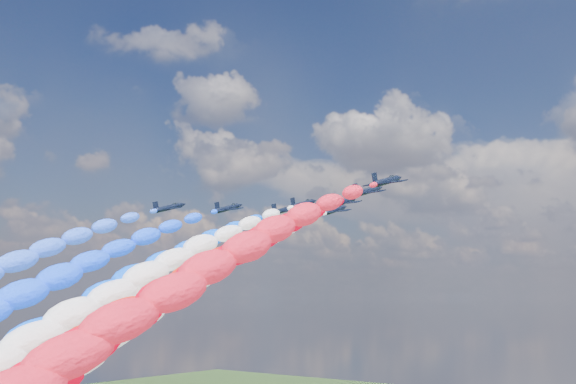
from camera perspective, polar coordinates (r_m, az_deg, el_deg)
The scene contains 15 objects.
jet_0 at distance 168.93m, azimuth -9.48°, elevation -1.24°, with size 8.13×10.90×2.40m, color black, non-canonical shape.
jet_1 at distance 168.23m, azimuth -4.79°, elevation -1.30°, with size 8.13×10.90×2.40m, color black, non-canonical shape.
trail_1 at distance 135.76m, azimuth -19.08°, elevation -8.18°, with size 7.21×94.80×47.38m, color #1247FE, non-canonical shape.
jet_2 at distance 170.33m, azimuth -0.22°, elevation -1.42°, with size 8.13×10.90×2.40m, color black, non-canonical shape.
trail_2 at distance 134.66m, azimuth -13.25°, elevation -8.42°, with size 7.21×94.80×47.38m, color #044DFF, non-canonical shape.
jet_3 at distance 160.37m, azimuth 1.20°, elevation -0.98°, with size 8.13×10.90×2.40m, color black, non-canonical shape.
trail_3 at distance 123.96m, azimuth -12.49°, elevation -8.46°, with size 7.21×94.80×47.38m, color silver, non-canonical shape.
jet_4 at distance 170.95m, azimuth 3.78°, elevation -1.42°, with size 8.13×10.90×2.40m, color black, non-canonical shape.
trail_4 at distance 132.72m, azimuth -8.15°, elevation -8.56°, with size 7.21×94.80×47.38m, color white, non-canonical shape.
jet_5 at distance 156.45m, azimuth 4.50°, elevation -0.76°, with size 8.13×10.90×2.40m, color black, non-canonical shape.
trail_5 at distance 118.01m, azimuth -8.67°, elevation -8.57°, with size 7.21×94.80×47.38m, color red, non-canonical shape.
jet_6 at distance 141.65m, azimuth 6.31°, elevation 0.07°, with size 8.13×10.90×2.40m, color black, non-canonical shape.
trail_6 at distance 102.36m, azimuth -8.12°, elevation -8.62°, with size 7.21×94.80×47.38m, color red, non-canonical shape.
jet_7 at distance 130.04m, azimuth 7.83°, elevation 0.86°, with size 8.13×10.90×2.40m, color black, non-canonical shape.
trail_7 at distance 90.07m, azimuth -7.85°, elevation -8.66°, with size 7.21×94.80×47.38m, color red, non-canonical shape.
Camera 1 is at (95.26, -116.81, 68.25)m, focal length 44.72 mm.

